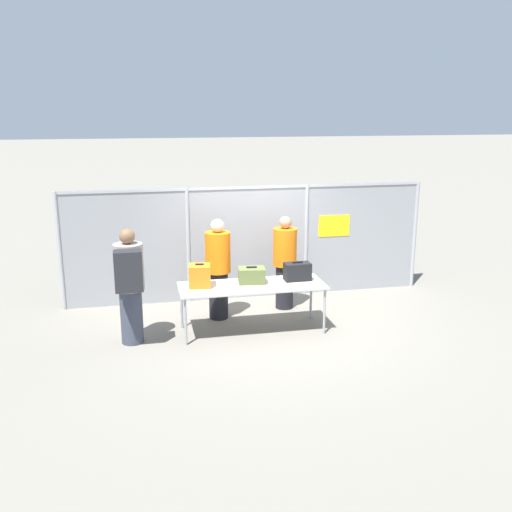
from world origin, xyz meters
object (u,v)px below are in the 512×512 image
(traveler_hooded, at_px, (130,282))
(security_worker_far, at_px, (285,261))
(utility_trailer, at_px, (282,244))
(inspection_table, at_px, (252,288))
(suitcase_orange, at_px, (200,276))
(suitcase_olive, at_px, (252,275))
(suitcase_black, at_px, (297,272))
(security_worker_near, at_px, (218,268))

(traveler_hooded, bearing_deg, security_worker_far, 6.56)
(security_worker_far, xyz_separation_m, utility_trailer, (0.74, 3.07, -0.45))
(inspection_table, relative_size, security_worker_far, 1.39)
(suitcase_orange, relative_size, suitcase_olive, 0.82)
(suitcase_orange, bearing_deg, suitcase_black, 0.58)
(inspection_table, height_order, suitcase_olive, suitcase_olive)
(suitcase_black, distance_m, security_worker_far, 0.84)
(traveler_hooded, bearing_deg, utility_trailer, 35.23)
(security_worker_near, bearing_deg, utility_trailer, -113.90)
(utility_trailer, bearing_deg, inspection_table, -110.70)
(suitcase_olive, bearing_deg, utility_trailer, 68.96)
(suitcase_orange, bearing_deg, security_worker_near, 58.42)
(inspection_table, relative_size, traveler_hooded, 1.30)
(inspection_table, relative_size, suitcase_black, 5.40)
(security_worker_far, bearing_deg, suitcase_black, 80.09)
(suitcase_black, distance_m, traveler_hooded, 2.59)
(traveler_hooded, bearing_deg, security_worker_near, 14.27)
(suitcase_orange, height_order, traveler_hooded, traveler_hooded)
(suitcase_black, bearing_deg, security_worker_near, 153.86)
(traveler_hooded, distance_m, security_worker_near, 1.63)
(suitcase_orange, xyz_separation_m, security_worker_near, (0.36, 0.59, -0.06))
(inspection_table, xyz_separation_m, traveler_hooded, (-1.83, -0.13, 0.25))
(inspection_table, height_order, utility_trailer, inspection_table)
(security_worker_far, relative_size, utility_trailer, 0.45)
(suitcase_orange, xyz_separation_m, traveler_hooded, (-1.04, -0.22, 0.03))
(inspection_table, distance_m, utility_trailer, 4.29)
(suitcase_olive, bearing_deg, inspection_table, -98.87)
(security_worker_far, bearing_deg, suitcase_orange, 19.81)
(suitcase_olive, distance_m, suitcase_black, 0.73)
(suitcase_orange, relative_size, utility_trailer, 0.10)
(inspection_table, height_order, security_worker_near, security_worker_near)
(utility_trailer, bearing_deg, security_worker_near, -120.28)
(inspection_table, distance_m, suitcase_black, 0.78)
(suitcase_olive, bearing_deg, traveler_hooded, -172.37)
(suitcase_olive, relative_size, utility_trailer, 0.12)
(suitcase_orange, distance_m, traveler_hooded, 1.06)
(suitcase_olive, bearing_deg, suitcase_black, -0.95)
(security_worker_far, height_order, utility_trailer, security_worker_far)
(suitcase_black, height_order, traveler_hooded, traveler_hooded)
(suitcase_olive, relative_size, traveler_hooded, 0.26)
(utility_trailer, bearing_deg, security_worker_far, -103.66)
(inspection_table, xyz_separation_m, suitcase_orange, (-0.79, 0.09, 0.22))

